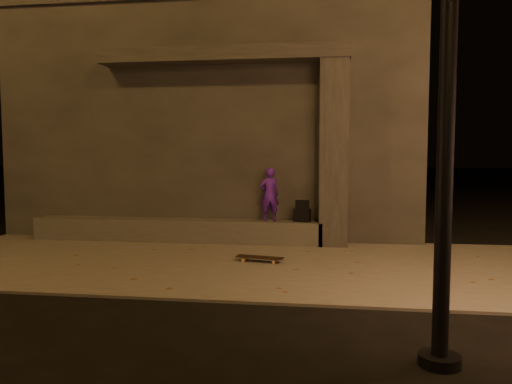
% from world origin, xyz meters
% --- Properties ---
extents(ground, '(120.00, 120.00, 0.00)m').
position_xyz_m(ground, '(0.00, 0.00, 0.00)').
color(ground, black).
rests_on(ground, ground).
extents(sidewalk, '(11.00, 4.40, 0.04)m').
position_xyz_m(sidewalk, '(0.00, 2.00, 0.02)').
color(sidewalk, slate).
rests_on(sidewalk, ground).
extents(building, '(9.00, 5.10, 5.22)m').
position_xyz_m(building, '(-1.00, 6.49, 2.61)').
color(building, '#34312F').
rests_on(building, ground).
extents(ledge, '(6.00, 0.55, 0.45)m').
position_xyz_m(ledge, '(-1.50, 3.75, 0.27)').
color(ledge, '#4F4D48').
rests_on(ledge, sidewalk).
extents(column, '(0.55, 0.55, 3.60)m').
position_xyz_m(column, '(1.70, 3.75, 1.84)').
color(column, '#34312F').
rests_on(column, sidewalk).
extents(canopy, '(5.00, 0.70, 0.28)m').
position_xyz_m(canopy, '(-0.50, 3.80, 3.78)').
color(canopy, '#34312F').
rests_on(canopy, column).
extents(skateboarder, '(0.45, 0.35, 1.07)m').
position_xyz_m(skateboarder, '(0.44, 3.75, 1.03)').
color(skateboarder, '#571CB7').
rests_on(skateboarder, ledge).
extents(backpack, '(0.35, 0.26, 0.44)m').
position_xyz_m(backpack, '(1.10, 3.75, 0.64)').
color(backpack, black).
rests_on(backpack, ledge).
extents(skateboard, '(0.82, 0.34, 0.09)m').
position_xyz_m(skateboard, '(0.49, 2.01, 0.11)').
color(skateboard, black).
rests_on(skateboard, sidewalk).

